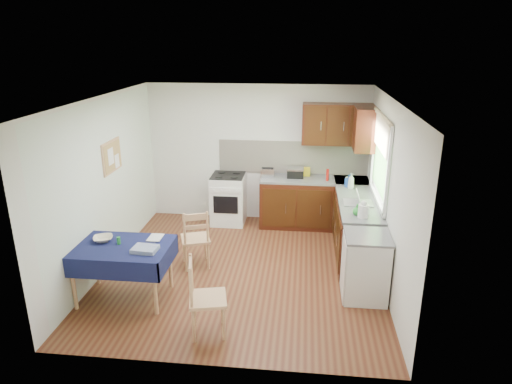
# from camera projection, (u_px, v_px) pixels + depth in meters

# --- Properties ---
(floor) EXTENTS (4.20, 4.20, 0.00)m
(floor) POSITION_uv_depth(u_px,v_px,m) (242.00, 270.00, 6.76)
(floor) COLOR #512515
(floor) RESTS_ON ground
(ceiling) EXTENTS (4.00, 4.20, 0.02)m
(ceiling) POSITION_uv_depth(u_px,v_px,m) (240.00, 99.00, 5.95)
(ceiling) COLOR white
(ceiling) RESTS_ON wall_back
(wall_back) EXTENTS (4.00, 0.02, 2.50)m
(wall_back) POSITION_uv_depth(u_px,v_px,m) (257.00, 154.00, 8.33)
(wall_back) COLOR silver
(wall_back) RESTS_ON ground
(wall_front) EXTENTS (4.00, 0.02, 2.50)m
(wall_front) POSITION_uv_depth(u_px,v_px,m) (211.00, 259.00, 4.38)
(wall_front) COLOR silver
(wall_front) RESTS_ON ground
(wall_left) EXTENTS (0.02, 4.20, 2.50)m
(wall_left) POSITION_uv_depth(u_px,v_px,m) (104.00, 185.00, 6.56)
(wall_left) COLOR silver
(wall_left) RESTS_ON ground
(wall_right) EXTENTS (0.02, 4.20, 2.50)m
(wall_right) POSITION_uv_depth(u_px,v_px,m) (388.00, 195.00, 6.15)
(wall_right) COLOR silver
(wall_right) RESTS_ON ground
(base_cabinets) EXTENTS (1.90, 2.30, 0.86)m
(base_cabinets) POSITION_uv_depth(u_px,v_px,m) (332.00, 215.00, 7.66)
(base_cabinets) COLOR black
(base_cabinets) RESTS_ON ground
(worktop_back) EXTENTS (1.90, 0.60, 0.04)m
(worktop_back) POSITION_uv_depth(u_px,v_px,m) (314.00, 180.00, 8.06)
(worktop_back) COLOR slate
(worktop_back) RESTS_ON base_cabinets
(worktop_right) EXTENTS (0.60, 1.70, 0.04)m
(worktop_right) POSITION_uv_depth(u_px,v_px,m) (358.00, 203.00, 6.91)
(worktop_right) COLOR slate
(worktop_right) RESTS_ON base_cabinets
(worktop_corner) EXTENTS (0.60, 0.60, 0.04)m
(worktop_corner) POSITION_uv_depth(u_px,v_px,m) (352.00, 181.00, 7.99)
(worktop_corner) COLOR slate
(worktop_corner) RESTS_ON base_cabinets
(splashback) EXTENTS (2.70, 0.02, 0.60)m
(splashback) POSITION_uv_depth(u_px,v_px,m) (293.00, 157.00, 8.27)
(splashback) COLOR #F5E5D0
(splashback) RESTS_ON wall_back
(upper_cabinets) EXTENTS (1.20, 0.85, 0.70)m
(upper_cabinets) POSITION_uv_depth(u_px,v_px,m) (345.00, 126.00, 7.70)
(upper_cabinets) COLOR black
(upper_cabinets) RESTS_ON wall_back
(stove) EXTENTS (0.60, 0.61, 0.92)m
(stove) POSITION_uv_depth(u_px,v_px,m) (228.00, 199.00, 8.35)
(stove) COLOR white
(stove) RESTS_ON ground
(window) EXTENTS (0.04, 1.48, 1.26)m
(window) POSITION_uv_depth(u_px,v_px,m) (381.00, 154.00, 6.68)
(window) COLOR #2D5C26
(window) RESTS_ON wall_right
(fridge) EXTENTS (0.58, 0.60, 0.89)m
(fridge) POSITION_uv_depth(u_px,v_px,m) (366.00, 267.00, 5.92)
(fridge) COLOR white
(fridge) RESTS_ON ground
(corkboard) EXTENTS (0.04, 0.62, 0.47)m
(corkboard) POSITION_uv_depth(u_px,v_px,m) (112.00, 156.00, 6.73)
(corkboard) COLOR tan
(corkboard) RESTS_ON wall_left
(dining_table) EXTENTS (1.25, 0.85, 0.76)m
(dining_table) POSITION_uv_depth(u_px,v_px,m) (122.00, 253.00, 5.83)
(dining_table) COLOR #120F3F
(dining_table) RESTS_ON ground
(chair_far) EXTENTS (0.52, 0.52, 0.92)m
(chair_far) POSITION_uv_depth(u_px,v_px,m) (196.00, 237.00, 6.70)
(chair_far) COLOR tan
(chair_far) RESTS_ON ground
(chair_near) EXTENTS (0.50, 0.50, 0.94)m
(chair_near) POSITION_uv_depth(u_px,v_px,m) (203.00, 295.00, 5.17)
(chair_near) COLOR tan
(chair_near) RESTS_ON ground
(toaster) EXTENTS (0.24, 0.15, 0.19)m
(toaster) POSITION_uv_depth(u_px,v_px,m) (268.00, 173.00, 8.09)
(toaster) COLOR silver
(toaster) RESTS_ON worktop_back
(sandwich_press) EXTENTS (0.29, 0.25, 0.17)m
(sandwich_press) POSITION_uv_depth(u_px,v_px,m) (295.00, 173.00, 8.11)
(sandwich_press) COLOR black
(sandwich_press) RESTS_ON worktop_back
(sauce_bottle) EXTENTS (0.05, 0.05, 0.21)m
(sauce_bottle) POSITION_uv_depth(u_px,v_px,m) (327.00, 175.00, 7.89)
(sauce_bottle) COLOR red
(sauce_bottle) RESTS_ON worktop_back
(yellow_packet) EXTENTS (0.14, 0.11, 0.16)m
(yellow_packet) POSITION_uv_depth(u_px,v_px,m) (307.00, 172.00, 8.18)
(yellow_packet) COLOR gold
(yellow_packet) RESTS_ON worktop_back
(dish_rack) EXTENTS (0.43, 0.33, 0.20)m
(dish_rack) POSITION_uv_depth(u_px,v_px,m) (358.00, 202.00, 6.83)
(dish_rack) COLOR gray
(dish_rack) RESTS_ON worktop_right
(kettle) EXTENTS (0.15, 0.15, 0.25)m
(kettle) POSITION_uv_depth(u_px,v_px,m) (363.00, 210.00, 6.28)
(kettle) COLOR white
(kettle) RESTS_ON worktop_right
(cup) EXTENTS (0.14, 0.14, 0.09)m
(cup) POSITION_uv_depth(u_px,v_px,m) (348.00, 180.00, 7.84)
(cup) COLOR white
(cup) RESTS_ON worktop_back
(soap_bottle_a) EXTENTS (0.14, 0.14, 0.26)m
(soap_bottle_a) POSITION_uv_depth(u_px,v_px,m) (351.00, 181.00, 7.47)
(soap_bottle_a) COLOR white
(soap_bottle_a) RESTS_ON worktop_right
(soap_bottle_b) EXTENTS (0.13, 0.13, 0.21)m
(soap_bottle_b) POSITION_uv_depth(u_px,v_px,m) (349.00, 181.00, 7.58)
(soap_bottle_b) COLOR blue
(soap_bottle_b) RESTS_ON worktop_right
(soap_bottle_c) EXTENTS (0.14, 0.14, 0.16)m
(soap_bottle_c) POSITION_uv_depth(u_px,v_px,m) (357.00, 210.00, 6.38)
(soap_bottle_c) COLOR green
(soap_bottle_c) RESTS_ON worktop_right
(plate_bowl) EXTENTS (0.32, 0.32, 0.06)m
(plate_bowl) POSITION_uv_depth(u_px,v_px,m) (103.00, 239.00, 5.92)
(plate_bowl) COLOR beige
(plate_bowl) RESTS_ON dining_table
(book) EXTENTS (0.18, 0.25, 0.02)m
(book) POSITION_uv_depth(u_px,v_px,m) (149.00, 238.00, 6.01)
(book) COLOR white
(book) RESTS_ON dining_table
(spice_jar) EXTENTS (0.05, 0.05, 0.10)m
(spice_jar) POSITION_uv_depth(u_px,v_px,m) (119.00, 241.00, 5.83)
(spice_jar) COLOR #248534
(spice_jar) RESTS_ON dining_table
(tea_towel) EXTENTS (0.32, 0.26, 0.05)m
(tea_towel) POSITION_uv_depth(u_px,v_px,m) (145.00, 249.00, 5.64)
(tea_towel) COLOR navy
(tea_towel) RESTS_ON dining_table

